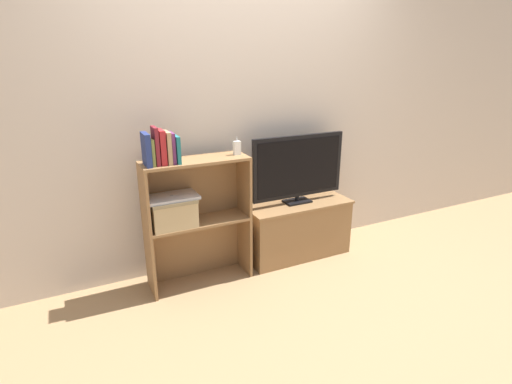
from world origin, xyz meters
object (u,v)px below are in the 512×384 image
book_olive (152,152)px  book_tan (167,148)px  book_crimson (161,147)px  book_plum (172,148)px  laptop (172,197)px  baby_monitor (237,148)px  book_teal (176,149)px  tv_stand (296,228)px  book_navy (146,150)px  tv (298,167)px  storage_basket_left (173,211)px  book_maroon (156,146)px

book_olive → book_tan: bearing=0.0°
book_crimson → book_plum: 0.07m
laptop → baby_monitor: bearing=1.7°
book_crimson → book_teal: book_crimson is taller
baby_monitor → tv_stand: bearing=5.6°
book_navy → book_olive: 0.04m
book_olive → book_plum: size_ratio=0.85×
tv → storage_basket_left: (-1.07, -0.07, -0.17)m
tv → book_navy: size_ratio=3.83×
tv_stand → book_teal: 1.31m
book_tan → book_plum: bearing=0.0°
book_navy → book_crimson: bearing=-0.0°
book_olive → book_tan: 0.11m
tv → book_tan: size_ratio=3.81×
book_navy → book_tan: (0.14, -0.00, 0.00)m
book_teal → storage_basket_left: (-0.05, 0.01, -0.44)m
book_teal → book_crimson: bearing=180.0°
book_teal → book_olive: bearing=180.0°
book_crimson → storage_basket_left: 0.47m
tv → baby_monitor: 0.61m
book_teal → baby_monitor: 0.46m
tv_stand → book_plum: book_plum is taller
book_navy → laptop: size_ratio=0.60×
book_crimson → book_tan: bearing=0.0°
book_olive → book_navy: bearing=180.0°
book_maroon → storage_basket_left: 0.48m
tv → book_maroon: size_ratio=3.29×
book_tan → storage_basket_left: (0.01, 0.01, -0.46)m
book_olive → storage_basket_left: book_olive is taller
book_olive → book_maroon: 0.05m
book_navy → laptop: bearing=5.8°
tv → book_teal: bearing=-175.3°
tv → book_olive: (-1.19, -0.08, 0.27)m
book_olive → book_crimson: 0.07m
book_olive → book_plum: 0.14m
book_teal → storage_basket_left: book_teal is taller
tv_stand → storage_basket_left: bearing=-176.2°
tv_stand → book_crimson: size_ratio=3.95×
book_navy → book_teal: size_ratio=1.17×
tv_stand → book_plum: size_ratio=4.36×
storage_basket_left → book_plum: bearing=-33.6°
tv → laptop: 1.08m
tv_stand → book_teal: (-1.02, -0.09, 0.81)m
book_olive → book_maroon: (0.03, 0.00, 0.04)m
tv → book_crimson: (-1.12, -0.08, 0.29)m
tv_stand → book_maroon: size_ratio=3.61×
book_maroon → book_plum: book_maroon is taller
book_navy → book_olive: bearing=-0.0°
book_tan → laptop: book_tan is taller
baby_monitor → laptop: 0.59m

